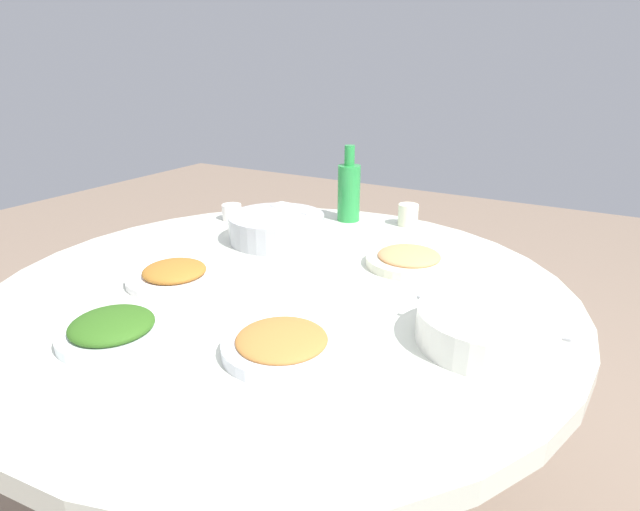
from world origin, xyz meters
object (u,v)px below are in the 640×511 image
round_dining_table (282,311)px  dish_greens (113,329)px  dish_tofu_braise (282,343)px  green_bottle (349,191)px  dish_shrimp (409,259)px  soup_bowl (487,328)px  tea_cup_near (232,212)px  dish_stirfry (175,275)px  rice_bowl (277,227)px  tea_cup_far (408,215)px

round_dining_table → dish_greens: (-0.38, 0.14, 0.09)m
dish_tofu_braise → green_bottle: green_bottle is taller
dish_tofu_braise → dish_shrimp: bearing=-5.0°
dish_tofu_braise → round_dining_table: bearing=34.4°
soup_bowl → tea_cup_near: (0.40, 0.95, -0.01)m
dish_greens → tea_cup_near: bearing=22.9°
dish_stirfry → rice_bowl: bearing=-6.0°
dish_stirfry → tea_cup_near: 0.53m
rice_bowl → dish_tofu_braise: 0.65m
tea_cup_near → green_bottle: bearing=-60.5°
dish_tofu_braise → soup_bowl: bearing=-54.6°
round_dining_table → dish_shrimp: (0.27, -0.22, 0.09)m
round_dining_table → soup_bowl: bearing=-93.5°
tea_cup_near → tea_cup_far: 0.60m
tea_cup_near → tea_cup_far: tea_cup_far is taller
dish_greens → green_bottle: green_bottle is taller
rice_bowl → dish_greens: size_ratio=1.36×
round_dining_table → dish_shrimp: dish_shrimp is taller
dish_stirfry → round_dining_table: bearing=-64.2°
dish_shrimp → dish_stirfry: 0.60m
round_dining_table → tea_cup_far: 0.63m
rice_bowl → dish_greens: (-0.65, -0.06, -0.02)m
dish_shrimp → tea_cup_near: (0.09, 0.68, 0.01)m
rice_bowl → tea_cup_far: rice_bowl is taller
rice_bowl → soup_bowl: bearing=-113.3°
rice_bowl → tea_cup_near: rice_bowl is taller
rice_bowl → dish_tofu_braise: size_ratio=1.28×
tea_cup_far → green_bottle: bearing=103.1°
rice_bowl → dish_greens: bearing=-174.6°
dish_tofu_braise → green_bottle: (0.82, 0.28, 0.08)m
dish_tofu_braise → tea_cup_far: size_ratio=3.14×
dish_stirfry → soup_bowl: bearing=-83.4°
soup_bowl → tea_cup_far: tea_cup_far is taller
dish_stirfry → dish_greens: bearing=-159.1°
dish_greens → soup_bowl: bearing=-60.9°
dish_greens → green_bottle: bearing=-1.8°
tea_cup_far → dish_tofu_braise: bearing=-174.4°
dish_shrimp → tea_cup_far: size_ratio=3.20×
rice_bowl → tea_cup_far: bearing=-40.2°
dish_greens → dish_shrimp: dish_greens is taller
tea_cup_far → soup_bowl: bearing=-147.7°
round_dining_table → tea_cup_near: size_ratio=21.03×
green_bottle → tea_cup_far: bearing=-76.9°
round_dining_table → dish_tofu_braise: size_ratio=6.19×
round_dining_table → rice_bowl: (0.27, 0.20, 0.11)m
dish_tofu_braise → tea_cup_far: bearing=5.6°
dish_stirfry → tea_cup_near: bearing=24.0°
soup_bowl → dish_tofu_braise: bearing=125.4°
round_dining_table → soup_bowl: 0.51m
dish_tofu_braise → green_bottle: bearing=19.0°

